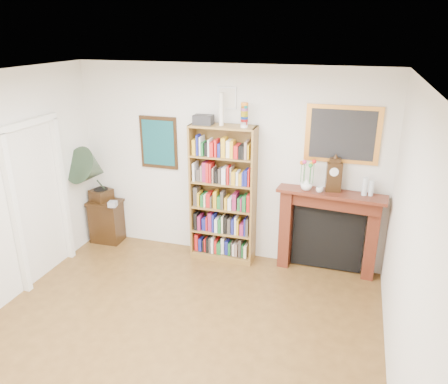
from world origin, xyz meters
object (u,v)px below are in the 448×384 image
at_px(flower_vase, 306,184).
at_px(bottle_left, 365,186).
at_px(teacup, 320,190).
at_px(gramophone, 93,171).
at_px(bookshelf, 223,187).
at_px(mantel_clock, 334,176).
at_px(side_cabinet, 107,221).
at_px(fireplace, 329,224).
at_px(cd_stack, 113,204).
at_px(bottle_right, 371,188).

distance_m(flower_vase, bottle_left, 0.74).
bearing_deg(bottle_left, teacup, -173.56).
bearing_deg(gramophone, bookshelf, 20.92).
distance_m(gramophone, mantel_clock, 3.52).
xyz_separation_m(side_cabinet, mantel_clock, (3.44, 0.08, 1.08)).
xyz_separation_m(mantel_clock, teacup, (-0.16, -0.09, -0.18)).
height_order(gramophone, bottle_left, gramophone).
bearing_deg(fireplace, gramophone, -171.03).
distance_m(side_cabinet, cd_stack, 0.48).
bearing_deg(mantel_clock, teacup, -161.64).
bearing_deg(mantel_clock, cd_stack, 173.54).
bearing_deg(teacup, gramophone, -178.07).
height_order(teacup, bottle_left, bottle_left).
bearing_deg(teacup, bookshelf, 178.60).
bearing_deg(gramophone, cd_stack, 10.94).
xyz_separation_m(side_cabinet, fireplace, (3.43, 0.10, 0.37)).
distance_m(gramophone, flower_vase, 3.18).
height_order(side_cabinet, bottle_left, bottle_left).
xyz_separation_m(fireplace, bottle_right, (0.49, -0.04, 0.59)).
bearing_deg(cd_stack, side_cabinet, 146.28).
bearing_deg(bookshelf, cd_stack, -174.61).
xyz_separation_m(bookshelf, bottle_left, (1.90, 0.03, 0.20)).
relative_size(bookshelf, cd_stack, 19.24).
height_order(side_cabinet, flower_vase, flower_vase).
relative_size(bookshelf, mantel_clock, 5.08).
height_order(bookshelf, cd_stack, bookshelf).
bearing_deg(mantel_clock, bottle_left, -14.57).
bearing_deg(bottle_right, cd_stack, -176.67).
bearing_deg(teacup, cd_stack, -177.29).
distance_m(flower_vase, teacup, 0.19).
relative_size(bottle_left, bottle_right, 1.20).
height_order(mantel_clock, bottle_right, mantel_clock).
distance_m(cd_stack, mantel_clock, 3.29).
height_order(mantel_clock, bottle_left, mantel_clock).
bearing_deg(bottle_right, flower_vase, -177.68).
xyz_separation_m(flower_vase, bottle_right, (0.82, 0.03, 0.02)).
distance_m(cd_stack, teacup, 3.09).
bearing_deg(side_cabinet, fireplace, -0.55).
xyz_separation_m(teacup, bottle_right, (0.64, 0.07, 0.06)).
xyz_separation_m(gramophone, mantel_clock, (3.51, 0.20, 0.21)).
bearing_deg(bookshelf, side_cabinet, 179.98).
height_order(cd_stack, bottle_right, bottle_right).
xyz_separation_m(gramophone, flower_vase, (3.17, 0.15, 0.07)).
bearing_deg(bottle_left, fireplace, 172.99).
xyz_separation_m(teacup, bottle_left, (0.56, 0.06, 0.08)).
xyz_separation_m(gramophone, teacup, (3.35, 0.11, 0.03)).
relative_size(fireplace, teacup, 15.69).
height_order(cd_stack, bottle_left, bottle_left).
distance_m(teacup, bottle_right, 0.65).
distance_m(side_cabinet, flower_vase, 3.24).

